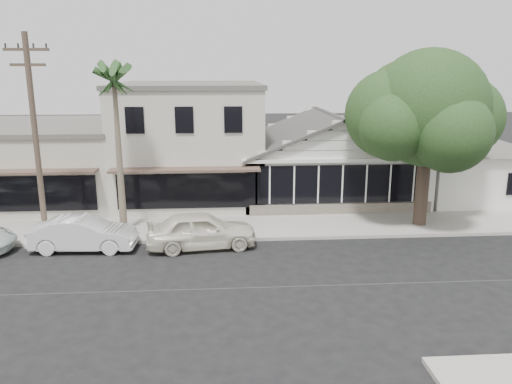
{
  "coord_description": "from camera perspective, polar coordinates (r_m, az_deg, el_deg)",
  "views": [
    {
      "loc": [
        -1.19,
        -16.29,
        7.56
      ],
      "look_at": [
        0.36,
        6.0,
        2.01
      ],
      "focal_mm": 35.0,
      "sensor_mm": 36.0,
      "label": 1
    }
  ],
  "objects": [
    {
      "name": "ground",
      "position": [
        18.0,
        0.18,
        -10.88
      ],
      "size": [
        140.0,
        140.0,
        0.0
      ],
      "primitive_type": "plane",
      "color": "black",
      "rests_on": "ground"
    },
    {
      "name": "sidewalk_north",
      "position": [
        25.16,
        -19.54,
        -4.18
      ],
      "size": [
        90.0,
        3.5,
        0.15
      ],
      "primitive_type": "cube",
      "color": "#9E9991",
      "rests_on": "ground"
    },
    {
      "name": "corner_shop",
      "position": [
        29.83,
        8.08,
        4.28
      ],
      "size": [
        10.4,
        8.6,
        5.1
      ],
      "color": "white",
      "rests_on": "ground"
    },
    {
      "name": "side_cottage",
      "position": [
        31.88,
        22.96,
        1.88
      ],
      "size": [
        6.0,
        6.0,
        3.0
      ],
      "primitive_type": "cube",
      "color": "white",
      "rests_on": "ground"
    },
    {
      "name": "row_building_near",
      "position": [
        30.15,
        -7.42,
        5.63
      ],
      "size": [
        8.0,
        10.0,
        6.5
      ],
      "primitive_type": "cube",
      "color": "beige",
      "rests_on": "ground"
    },
    {
      "name": "row_building_midnear",
      "position": [
        32.16,
        -23.59,
        3.01
      ],
      "size": [
        10.0,
        10.0,
        4.2
      ],
      "primitive_type": "cube",
      "color": "#BAB5A7",
      "rests_on": "ground"
    },
    {
      "name": "utility_pole",
      "position": [
        23.03,
        -23.9,
        5.86
      ],
      "size": [
        1.8,
        0.24,
        9.0
      ],
      "color": "brown",
      "rests_on": "ground"
    },
    {
      "name": "car_0",
      "position": [
        21.64,
        -6.26,
        -4.34
      ],
      "size": [
        4.89,
        2.45,
        1.6
      ],
      "primitive_type": "imported",
      "rotation": [
        0.0,
        0.0,
        1.69
      ],
      "color": "silver",
      "rests_on": "ground"
    },
    {
      "name": "car_1",
      "position": [
        22.5,
        -19.12,
        -4.52
      ],
      "size": [
        4.49,
        1.74,
        1.46
      ],
      "primitive_type": "imported",
      "rotation": [
        0.0,
        0.0,
        1.53
      ],
      "color": "silver",
      "rests_on": "ground"
    },
    {
      "name": "shade_tree",
      "position": [
        24.95,
        18.73,
        8.72
      ],
      "size": [
        7.66,
        6.93,
        8.5
      ],
      "rotation": [
        0.0,
        0.0,
        0.36
      ],
      "color": "#49392C",
      "rests_on": "ground"
    },
    {
      "name": "palm_east",
      "position": [
        23.12,
        -15.93,
        12.23
      ],
      "size": [
        2.89,
        2.89,
        8.22
      ],
      "color": "#726651",
      "rests_on": "ground"
    }
  ]
}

